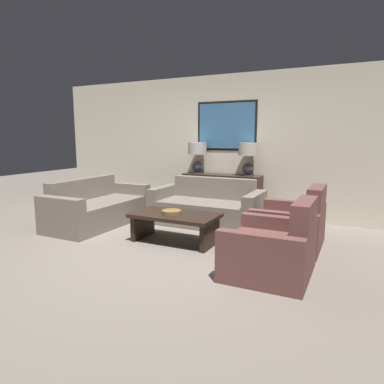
{
  "coord_description": "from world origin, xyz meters",
  "views": [
    {
      "loc": [
        2.31,
        -3.7,
        1.5
      ],
      "look_at": [
        -0.0,
        1.02,
        0.65
      ],
      "focal_mm": 32.0,
      "sensor_mm": 36.0,
      "label": 1
    }
  ],
  "objects_px": {
    "console_table": "(221,195)",
    "couch_by_back_wall": "(207,208)",
    "armchair_near_back_wall": "(291,226)",
    "couch_by_side": "(97,208)",
    "table_lamp_right": "(248,155)",
    "table_lamp_left": "(197,153)",
    "coffee_table": "(175,221)",
    "decorative_bowl": "(172,212)",
    "armchair_near_camera": "(273,250)"
  },
  "relations": [
    {
      "from": "armchair_near_back_wall",
      "to": "couch_by_back_wall",
      "type": "bearing_deg",
      "value": 158.54
    },
    {
      "from": "table_lamp_left",
      "to": "couch_by_side",
      "type": "relative_size",
      "value": 0.32
    },
    {
      "from": "decorative_bowl",
      "to": "table_lamp_right",
      "type": "bearing_deg",
      "value": 73.36
    },
    {
      "from": "console_table",
      "to": "couch_by_side",
      "type": "height_order",
      "value": "console_table"
    },
    {
      "from": "table_lamp_right",
      "to": "coffee_table",
      "type": "xyz_separation_m",
      "value": [
        -0.51,
        -1.82,
        -0.87
      ]
    },
    {
      "from": "table_lamp_left",
      "to": "table_lamp_right",
      "type": "height_order",
      "value": "same"
    },
    {
      "from": "console_table",
      "to": "couch_by_back_wall",
      "type": "height_order",
      "value": "console_table"
    },
    {
      "from": "console_table",
      "to": "table_lamp_right",
      "type": "distance_m",
      "value": 0.93
    },
    {
      "from": "couch_by_back_wall",
      "to": "decorative_bowl",
      "type": "distance_m",
      "value": 1.18
    },
    {
      "from": "table_lamp_left",
      "to": "armchair_near_back_wall",
      "type": "xyz_separation_m",
      "value": [
        2.03,
        -1.27,
        -0.9
      ]
    },
    {
      "from": "couch_by_side",
      "to": "armchair_near_back_wall",
      "type": "distance_m",
      "value": 3.24
    },
    {
      "from": "couch_by_back_wall",
      "to": "coffee_table",
      "type": "relative_size",
      "value": 1.53
    },
    {
      "from": "console_table",
      "to": "armchair_near_back_wall",
      "type": "bearing_deg",
      "value": -39.67
    },
    {
      "from": "console_table",
      "to": "couch_by_back_wall",
      "type": "xyz_separation_m",
      "value": [
        0.0,
        -0.67,
        -0.12
      ]
    },
    {
      "from": "couch_by_side",
      "to": "coffee_table",
      "type": "xyz_separation_m",
      "value": [
        1.7,
        -0.31,
        0.03
      ]
    },
    {
      "from": "table_lamp_left",
      "to": "couch_by_back_wall",
      "type": "bearing_deg",
      "value": -52.83
    },
    {
      "from": "couch_by_back_wall",
      "to": "armchair_near_back_wall",
      "type": "distance_m",
      "value": 1.64
    },
    {
      "from": "table_lamp_right",
      "to": "armchair_near_camera",
      "type": "distance_m",
      "value": 2.73
    },
    {
      "from": "armchair_near_camera",
      "to": "couch_by_back_wall",
      "type": "bearing_deg",
      "value": 131.98
    },
    {
      "from": "couch_by_back_wall",
      "to": "couch_by_side",
      "type": "xyz_separation_m",
      "value": [
        -1.7,
        -0.84,
        0.0
      ]
    },
    {
      "from": "table_lamp_right",
      "to": "couch_by_back_wall",
      "type": "xyz_separation_m",
      "value": [
        -0.51,
        -0.67,
        -0.91
      ]
    },
    {
      "from": "coffee_table",
      "to": "decorative_bowl",
      "type": "relative_size",
      "value": 4.42
    },
    {
      "from": "table_lamp_right",
      "to": "decorative_bowl",
      "type": "height_order",
      "value": "table_lamp_right"
    },
    {
      "from": "table_lamp_right",
      "to": "couch_by_side",
      "type": "bearing_deg",
      "value": -145.65
    },
    {
      "from": "table_lamp_left",
      "to": "coffee_table",
      "type": "height_order",
      "value": "table_lamp_left"
    },
    {
      "from": "couch_by_side",
      "to": "armchair_near_camera",
      "type": "relative_size",
      "value": 1.91
    },
    {
      "from": "couch_by_back_wall",
      "to": "armchair_near_camera",
      "type": "height_order",
      "value": "armchair_near_camera"
    },
    {
      "from": "console_table",
      "to": "couch_by_back_wall",
      "type": "distance_m",
      "value": 0.68
    },
    {
      "from": "console_table",
      "to": "table_lamp_right",
      "type": "relative_size",
      "value": 2.52
    },
    {
      "from": "console_table",
      "to": "coffee_table",
      "type": "relative_size",
      "value": 1.22
    },
    {
      "from": "table_lamp_right",
      "to": "armchair_near_camera",
      "type": "height_order",
      "value": "table_lamp_right"
    },
    {
      "from": "table_lamp_right",
      "to": "coffee_table",
      "type": "bearing_deg",
      "value": -105.68
    },
    {
      "from": "couch_by_back_wall",
      "to": "decorative_bowl",
      "type": "bearing_deg",
      "value": -92.13
    },
    {
      "from": "decorative_bowl",
      "to": "console_table",
      "type": "bearing_deg",
      "value": 88.64
    },
    {
      "from": "table_lamp_right",
      "to": "couch_by_back_wall",
      "type": "distance_m",
      "value": 1.23
    },
    {
      "from": "table_lamp_left",
      "to": "table_lamp_right",
      "type": "bearing_deg",
      "value": 0.0
    },
    {
      "from": "couch_by_side",
      "to": "armchair_near_back_wall",
      "type": "height_order",
      "value": "armchair_near_back_wall"
    },
    {
      "from": "decorative_bowl",
      "to": "coffee_table",
      "type": "bearing_deg",
      "value": 27.16
    },
    {
      "from": "table_lamp_right",
      "to": "armchair_near_back_wall",
      "type": "distance_m",
      "value": 1.86
    },
    {
      "from": "decorative_bowl",
      "to": "armchair_near_back_wall",
      "type": "distance_m",
      "value": 1.68
    },
    {
      "from": "table_lamp_right",
      "to": "couch_by_back_wall",
      "type": "height_order",
      "value": "table_lamp_right"
    },
    {
      "from": "armchair_near_back_wall",
      "to": "armchair_near_camera",
      "type": "distance_m",
      "value": 1.1
    },
    {
      "from": "table_lamp_left",
      "to": "coffee_table",
      "type": "relative_size",
      "value": 0.48
    },
    {
      "from": "couch_by_side",
      "to": "decorative_bowl",
      "type": "bearing_deg",
      "value": -11.16
    },
    {
      "from": "console_table",
      "to": "coffee_table",
      "type": "distance_m",
      "value": 1.82
    },
    {
      "from": "armchair_near_camera",
      "to": "coffee_table",
      "type": "bearing_deg",
      "value": 160.3
    },
    {
      "from": "console_table",
      "to": "decorative_bowl",
      "type": "relative_size",
      "value": 5.39
    },
    {
      "from": "armchair_near_back_wall",
      "to": "armchair_near_camera",
      "type": "xyz_separation_m",
      "value": [
        0.0,
        -1.1,
        0.0
      ]
    },
    {
      "from": "table_lamp_right",
      "to": "couch_by_back_wall",
      "type": "relative_size",
      "value": 0.32
    },
    {
      "from": "table_lamp_left",
      "to": "decorative_bowl",
      "type": "relative_size",
      "value": 2.14
    }
  ]
}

